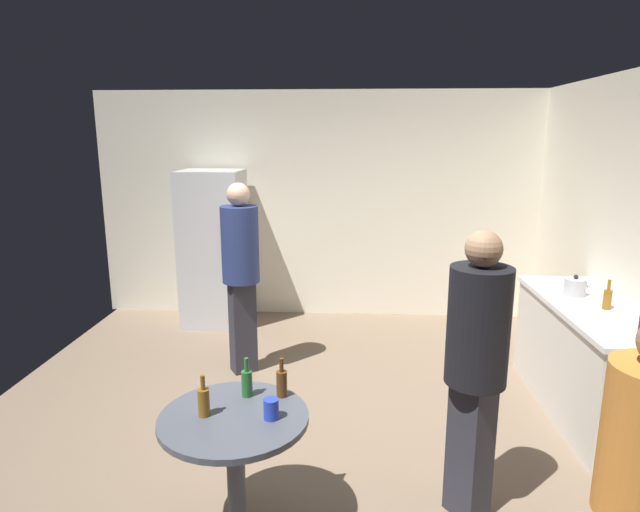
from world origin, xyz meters
The scene contains 13 objects.
ground_plane centered at (0.00, 0.00, -0.05)m, with size 5.20×5.20×0.10m, color #7A6651.
wall_back centered at (0.00, 2.63, 1.35)m, with size 5.32×0.06×2.70m, color silver.
refrigerator centered at (-1.20, 2.20, 0.90)m, with size 0.70×0.68×1.80m.
kitchen_counter centered at (2.28, 0.28, 0.45)m, with size 0.64×1.75×0.90m.
kettle centered at (2.23, 0.54, 0.97)m, with size 0.24×0.17×0.18m.
beer_bottle_on_counter centered at (2.33, 0.20, 0.98)m, with size 0.06×0.06×0.23m.
foreground_table centered at (-0.22, -1.22, 0.63)m, with size 0.80×0.80×0.73m.
beer_bottle_amber centered at (-0.38, -1.24, 0.82)m, with size 0.06×0.06×0.23m.
beer_bottle_brown centered at (0.01, -1.00, 0.82)m, with size 0.06×0.06×0.23m.
beer_bottle_green centered at (-0.19, -1.00, 0.82)m, with size 0.06×0.06×0.23m.
plastic_cup_blue centered at (-0.02, -1.24, 0.79)m, with size 0.08×0.08×0.11m, color blue.
person_in_black_shirt centered at (1.09, -0.97, 1.00)m, with size 0.47×0.47×1.70m.
person_in_navy_shirt centered at (-0.61, 0.89, 1.05)m, with size 0.47×0.47×1.78m.
Camera 1 is at (0.38, -3.76, 2.19)m, focal length 29.86 mm.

